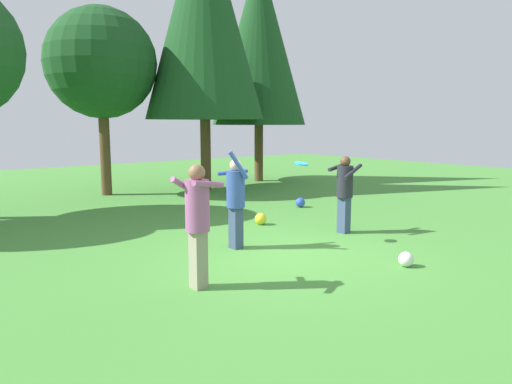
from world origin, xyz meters
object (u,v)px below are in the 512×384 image
object	(u,v)px
ball_blue	(300,202)
tree_right	(204,11)
frisbee	(301,164)
tree_far_right	(259,40)
person_bystander	(198,215)
tree_center	(101,64)
ball_yellow	(261,219)
ball_white	(406,259)
person_catcher	(345,188)
person_thrower	(236,196)

from	to	relation	value
ball_blue	tree_right	size ratio (longest dim) A/B	0.03
frisbee	tree_far_right	distance (m)	10.84
person_bystander	tree_center	distance (m)	10.21
frisbee	ball_yellow	distance (m)	2.32
ball_white	tree_right	distance (m)	11.41
tree_far_right	ball_white	bearing A→B (deg)	-117.60
ball_yellow	person_catcher	bearing A→B (deg)	-63.56
ball_yellow	tree_right	xyz separation A→B (m)	(2.12, 5.54, 5.82)
tree_right	tree_center	bearing A→B (deg)	159.27
tree_far_right	frisbee	bearing A→B (deg)	-124.66
tree_right	frisbee	bearing A→B (deg)	-109.46
person_bystander	tree_far_right	xyz separation A→B (m)	(8.65, 9.25, 4.43)
ball_blue	ball_white	size ratio (longest dim) A/B	1.10
person_thrower	tree_center	bearing A→B (deg)	106.04
person_bystander	tree_far_right	distance (m)	13.42
ball_blue	tree_center	distance (m)	7.65
person_bystander	tree_right	bearing A→B (deg)	38.44
frisbee	ball_blue	world-z (taller)	frisbee
tree_far_right	tree_center	size ratio (longest dim) A/B	1.49
person_bystander	ball_blue	bearing A→B (deg)	15.81
person_bystander	tree_center	world-z (taller)	tree_center
ball_white	ball_yellow	bearing A→B (deg)	86.88
ball_yellow	ball_blue	size ratio (longest dim) A/B	1.01
tree_center	tree_right	xyz separation A→B (m)	(3.08, -1.16, 1.81)
person_catcher	ball_yellow	world-z (taller)	person_catcher
person_catcher	frisbee	bearing A→B (deg)	0.00
person_bystander	tree_far_right	bearing A→B (deg)	28.98
tree_far_right	tree_center	xyz separation A→B (m)	(-6.23, 0.18, -1.33)
person_thrower	person_catcher	distance (m)	2.57
tree_far_right	tree_right	world-z (taller)	tree_right
person_bystander	ball_yellow	size ratio (longest dim) A/B	6.48
ball_white	tree_center	xyz separation A→B (m)	(-0.74, 10.69, 4.03)
frisbee	tree_right	distance (m)	8.93
person_catcher	ball_blue	distance (m)	3.27
tree_right	ball_white	bearing A→B (deg)	-103.78
frisbee	ball_yellow	bearing A→B (deg)	75.27
person_catcher	person_bystander	size ratio (longest dim) A/B	0.93
tree_center	ball_yellow	bearing A→B (deg)	-81.87
person_thrower	person_bystander	bearing A→B (deg)	-119.22
person_catcher	person_bystander	xyz separation A→B (m)	(-4.24, -0.99, 0.08)
person_thrower	ball_white	world-z (taller)	person_thrower
frisbee	ball_blue	size ratio (longest dim) A/B	1.09
person_catcher	tree_center	bearing A→B (deg)	-79.82
ball_yellow	ball_white	world-z (taller)	ball_yellow
tree_far_right	tree_right	bearing A→B (deg)	-162.67
person_thrower	ball_blue	distance (m)	4.73
person_thrower	tree_center	xyz separation A→B (m)	(0.72, 8.02, 3.16)
person_thrower	person_bystander	world-z (taller)	person_thrower
person_thrower	tree_right	size ratio (longest dim) A/B	0.19
frisbee	ball_white	distance (m)	2.63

